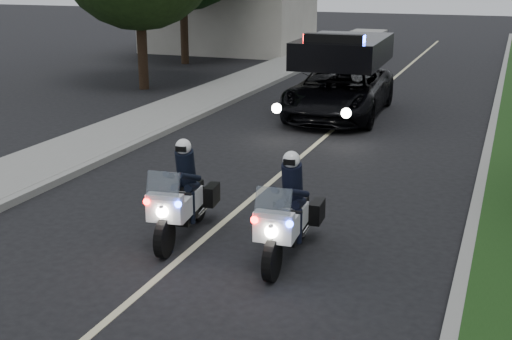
{
  "coord_description": "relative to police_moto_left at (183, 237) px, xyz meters",
  "views": [
    {
      "loc": [
        4.47,
        -7.46,
        4.28
      ],
      "look_at": [
        0.57,
        2.61,
        1.0
      ],
      "focal_mm": 46.71,
      "sensor_mm": 36.0,
      "label": 1
    }
  ],
  "objects": [
    {
      "name": "curb_left",
      "position": [
        -3.74,
        8.32,
        0.07
      ],
      "size": [
        0.2,
        60.0,
        0.15
      ],
      "primitive_type": "cube",
      "color": "gray",
      "rests_on": "ground"
    },
    {
      "name": "police_suv",
      "position": [
        0.05,
        10.2,
        0.0
      ],
      "size": [
        2.79,
        5.66,
        2.71
      ],
      "primitive_type": "imported",
      "rotation": [
        0.0,
        0.0,
        0.04
      ],
      "color": "black",
      "rests_on": "ground"
    },
    {
      "name": "police_moto_right",
      "position": [
        1.88,
        -0.15,
        0.0
      ],
      "size": [
        0.79,
        2.0,
        1.67
      ],
      "primitive_type": null,
      "rotation": [
        0.0,
        0.0,
        0.05
      ],
      "color": "silver",
      "rests_on": "ground"
    },
    {
      "name": "tree_left_near",
      "position": [
        -7.83,
        12.13,
        0.0
      ],
      "size": [
        6.48,
        6.48,
        9.82
      ],
      "primitive_type": null,
      "rotation": [
        0.0,
        0.0,
        0.1
      ],
      "color": "#1C3712",
      "rests_on": "ground"
    },
    {
      "name": "sidewalk_left",
      "position": [
        -4.84,
        8.32,
        0.08
      ],
      "size": [
        2.0,
        60.0,
        0.16
      ],
      "primitive_type": "cube",
      "color": "gray",
      "rests_on": "ground"
    },
    {
      "name": "lane_marking",
      "position": [
        0.36,
        8.32,
        0.0
      ],
      "size": [
        0.12,
        50.0,
        0.01
      ],
      "primitive_type": "cube",
      "color": "#BFB78C",
      "rests_on": "ground"
    },
    {
      "name": "cyclist",
      "position": [
        -1.93,
        15.31,
        0.0
      ],
      "size": [
        0.64,
        0.44,
        1.74
      ],
      "primitive_type": "imported",
      "rotation": [
        0.0,
        0.0,
        3.11
      ],
      "color": "black",
      "rests_on": "ground"
    },
    {
      "name": "tree_left_far",
      "position": [
        -9.51,
        18.77,
        0.0
      ],
      "size": [
        7.89,
        7.89,
        11.14
      ],
      "primitive_type": null,
      "rotation": [
        0.0,
        0.0,
        -0.2
      ],
      "color": "black",
      "rests_on": "ground"
    },
    {
      "name": "police_moto_left",
      "position": [
        0.0,
        0.0,
        0.0
      ],
      "size": [
        0.92,
        2.01,
        1.65
      ],
      "primitive_type": null,
      "rotation": [
        0.0,
        0.0,
        0.13
      ],
      "color": "white",
      "rests_on": "ground"
    },
    {
      "name": "bicycle",
      "position": [
        -1.93,
        15.31,
        0.0
      ],
      "size": [
        0.69,
        1.59,
        0.81
      ],
      "primitive_type": "imported",
      "rotation": [
        0.0,
        0.0,
        0.1
      ],
      "color": "black",
      "rests_on": "ground"
    },
    {
      "name": "ground",
      "position": [
        0.36,
        -1.68,
        0.0
      ],
      "size": [
        120.0,
        120.0,
        0.0
      ],
      "primitive_type": "plane",
      "color": "black",
      "rests_on": "ground"
    },
    {
      "name": "curb_right",
      "position": [
        4.46,
        8.32,
        0.07
      ],
      "size": [
        0.2,
        60.0,
        0.15
      ],
      "primitive_type": "cube",
      "color": "gray",
      "rests_on": "ground"
    }
  ]
}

